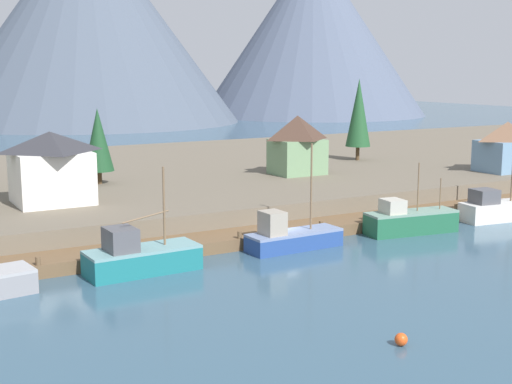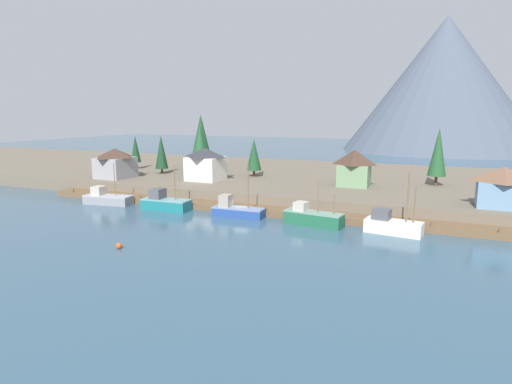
{
  "view_description": "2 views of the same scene",
  "coord_description": "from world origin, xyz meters",
  "px_view_note": "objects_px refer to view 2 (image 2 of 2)",
  "views": [
    {
      "loc": [
        -30.07,
        -48.53,
        14.46
      ],
      "look_at": [
        -0.55,
        3.59,
        4.02
      ],
      "focal_mm": 49.17,
      "sensor_mm": 36.0,
      "label": 1
    },
    {
      "loc": [
        28.41,
        -60.0,
        15.77
      ],
      "look_at": [
        0.8,
        3.89,
        3.07
      ],
      "focal_mm": 30.0,
      "sensor_mm": 36.0,
      "label": 2
    }
  ],
  "objects_px": {
    "conifer_mid_left": "(161,152)",
    "house_green": "(354,168)",
    "fishing_boat_green": "(312,217)",
    "house_grey": "(115,163)",
    "fishing_boat_grey": "(107,198)",
    "fishing_boat_teal": "(165,203)",
    "conifer_near_left": "(254,155)",
    "fishing_boat_white": "(392,225)",
    "conifer_back_right": "(200,145)",
    "conifer_near_right": "(136,149)",
    "house_blue": "(503,187)",
    "conifer_mid_right": "(201,138)",
    "channel_buoy": "(119,246)",
    "fishing_boat_blue": "(236,210)",
    "house_white": "(206,164)",
    "conifer_back_left": "(438,152)"
  },
  "relations": [
    {
      "from": "house_blue",
      "to": "conifer_mid_right",
      "type": "distance_m",
      "value": 68.11
    },
    {
      "from": "fishing_boat_grey",
      "to": "conifer_back_right",
      "type": "height_order",
      "value": "conifer_back_right"
    },
    {
      "from": "conifer_near_left",
      "to": "house_grey",
      "type": "bearing_deg",
      "value": -152.76
    },
    {
      "from": "conifer_near_left",
      "to": "channel_buoy",
      "type": "height_order",
      "value": "conifer_near_left"
    },
    {
      "from": "house_blue",
      "to": "fishing_boat_teal",
      "type": "bearing_deg",
      "value": -167.67
    },
    {
      "from": "channel_buoy",
      "to": "house_blue",
      "type": "bearing_deg",
      "value": 35.62
    },
    {
      "from": "fishing_boat_green",
      "to": "fishing_boat_white",
      "type": "distance_m",
      "value": 10.97
    },
    {
      "from": "conifer_mid_left",
      "to": "conifer_mid_right",
      "type": "relative_size",
      "value": 0.65
    },
    {
      "from": "fishing_boat_green",
      "to": "house_grey",
      "type": "height_order",
      "value": "house_grey"
    },
    {
      "from": "fishing_boat_green",
      "to": "conifer_near_right",
      "type": "bearing_deg",
      "value": 161.01
    },
    {
      "from": "conifer_back_left",
      "to": "fishing_boat_teal",
      "type": "bearing_deg",
      "value": -145.76
    },
    {
      "from": "fishing_boat_white",
      "to": "conifer_back_left",
      "type": "xyz_separation_m",
      "value": [
        4.88,
        28.12,
        7.66
      ]
    },
    {
      "from": "fishing_boat_teal",
      "to": "house_green",
      "type": "xyz_separation_m",
      "value": [
        27.21,
        21.28,
        4.8
      ]
    },
    {
      "from": "fishing_boat_green",
      "to": "fishing_boat_white",
      "type": "relative_size",
      "value": 1.05
    },
    {
      "from": "conifer_mid_left",
      "to": "fishing_boat_teal",
      "type": "bearing_deg",
      "value": -53.54
    },
    {
      "from": "conifer_near_right",
      "to": "conifer_back_right",
      "type": "distance_m",
      "value": 17.87
    },
    {
      "from": "fishing_boat_grey",
      "to": "fishing_boat_teal",
      "type": "relative_size",
      "value": 1.08
    },
    {
      "from": "channel_buoy",
      "to": "fishing_boat_blue",
      "type": "bearing_deg",
      "value": 73.97
    },
    {
      "from": "fishing_boat_teal",
      "to": "fishing_boat_green",
      "type": "xyz_separation_m",
      "value": [
        25.43,
        -0.06,
        -0.04
      ]
    },
    {
      "from": "fishing_boat_white",
      "to": "conifer_mid_left",
      "type": "distance_m",
      "value": 57.15
    },
    {
      "from": "fishing_boat_grey",
      "to": "house_grey",
      "type": "relative_size",
      "value": 1.23
    },
    {
      "from": "house_grey",
      "to": "house_white",
      "type": "bearing_deg",
      "value": 14.37
    },
    {
      "from": "fishing_boat_green",
      "to": "conifer_mid_right",
      "type": "xyz_separation_m",
      "value": [
        -38.85,
        34.91,
        8.76
      ]
    },
    {
      "from": "fishing_boat_green",
      "to": "house_blue",
      "type": "relative_size",
      "value": 1.27
    },
    {
      "from": "house_grey",
      "to": "channel_buoy",
      "type": "relative_size",
      "value": 10.34
    },
    {
      "from": "conifer_mid_right",
      "to": "house_grey",
      "type": "bearing_deg",
      "value": -108.53
    },
    {
      "from": "house_grey",
      "to": "fishing_boat_white",
      "type": "bearing_deg",
      "value": -12.07
    },
    {
      "from": "conifer_near_right",
      "to": "conifer_mid_left",
      "type": "height_order",
      "value": "conifer_mid_left"
    },
    {
      "from": "conifer_near_left",
      "to": "fishing_boat_teal",
      "type": "bearing_deg",
      "value": -101.09
    },
    {
      "from": "house_blue",
      "to": "conifer_back_right",
      "type": "height_order",
      "value": "conifer_back_right"
    },
    {
      "from": "fishing_boat_blue",
      "to": "house_blue",
      "type": "xyz_separation_m",
      "value": [
        37.12,
        10.66,
        4.5
      ]
    },
    {
      "from": "fishing_boat_teal",
      "to": "conifer_near_left",
      "type": "distance_m",
      "value": 26.81
    },
    {
      "from": "house_grey",
      "to": "conifer_back_right",
      "type": "bearing_deg",
      "value": 52.07
    },
    {
      "from": "fishing_boat_blue",
      "to": "house_blue",
      "type": "relative_size",
      "value": 1.24
    },
    {
      "from": "conifer_back_right",
      "to": "channel_buoy",
      "type": "relative_size",
      "value": 15.73
    },
    {
      "from": "fishing_boat_white",
      "to": "conifer_mid_right",
      "type": "xyz_separation_m",
      "value": [
        -49.82,
        34.88,
        8.73
      ]
    },
    {
      "from": "house_blue",
      "to": "channel_buoy",
      "type": "xyz_separation_m",
      "value": [
        -42.89,
        -30.73,
        -5.19
      ]
    },
    {
      "from": "conifer_mid_left",
      "to": "house_green",
      "type": "bearing_deg",
      "value": -0.64
    },
    {
      "from": "house_green",
      "to": "conifer_near_left",
      "type": "height_order",
      "value": "conifer_near_left"
    },
    {
      "from": "conifer_near_right",
      "to": "conifer_back_right",
      "type": "bearing_deg",
      "value": 2.8
    },
    {
      "from": "fishing_boat_teal",
      "to": "fishing_boat_blue",
      "type": "distance_m",
      "value": 13.1
    },
    {
      "from": "fishing_boat_teal",
      "to": "conifer_mid_left",
      "type": "relative_size",
      "value": 0.97
    },
    {
      "from": "house_blue",
      "to": "fishing_boat_grey",
      "type": "bearing_deg",
      "value": -169.74
    },
    {
      "from": "fishing_boat_blue",
      "to": "house_green",
      "type": "height_order",
      "value": "house_green"
    },
    {
      "from": "house_grey",
      "to": "conifer_mid_left",
      "type": "xyz_separation_m",
      "value": [
        4.92,
        9.51,
        1.67
      ]
    },
    {
      "from": "house_green",
      "to": "conifer_back_right",
      "type": "distance_m",
      "value": 37.07
    },
    {
      "from": "conifer_near_right",
      "to": "house_grey",
      "type": "bearing_deg",
      "value": -66.91
    },
    {
      "from": "house_grey",
      "to": "conifer_back_right",
      "type": "xyz_separation_m",
      "value": [
        11.74,
        15.07,
        3.11
      ]
    },
    {
      "from": "house_white",
      "to": "conifer_near_left",
      "type": "relative_size",
      "value": 0.85
    },
    {
      "from": "fishing_boat_white",
      "to": "conifer_back_right",
      "type": "height_order",
      "value": "conifer_back_right"
    }
  ]
}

